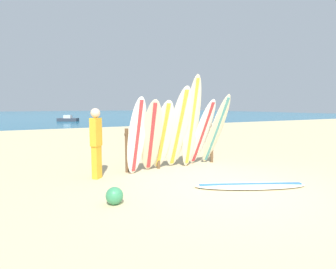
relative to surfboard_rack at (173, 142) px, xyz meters
name	(u,v)px	position (x,y,z in m)	size (l,w,h in m)	color
ground_plane	(231,190)	(0.02, -2.48, -0.72)	(120.00, 120.00, 0.00)	#D3BC8C
ocean_water	(45,114)	(0.02, 55.52, -0.71)	(120.00, 80.00, 0.01)	#196B93
surfboard_rack	(173,142)	(0.00, 0.00, 0.00)	(2.85, 0.09, 1.16)	brown
surfboard_leaning_far_left	(137,136)	(-1.26, -0.45, 0.27)	(0.59, 0.62, 1.97)	white
surfboard_leaning_left	(151,137)	(-0.85, -0.40, 0.24)	(0.66, 0.99, 1.91)	beige
surfboard_leaning_center_left	(163,136)	(-0.48, -0.30, 0.23)	(0.59, 0.87, 1.90)	white
surfboard_leaning_center	(179,129)	(-0.03, -0.38, 0.41)	(0.63, 1.14, 2.26)	white
surfboard_leaning_center_right	(192,122)	(0.39, -0.37, 0.57)	(0.48, 0.65, 2.59)	beige
surfboard_leaning_right	(202,133)	(0.80, -0.29, 0.25)	(0.64, 1.02, 1.94)	white
surfboard_leaning_far_right	(216,130)	(1.24, -0.37, 0.32)	(0.58, 1.09, 2.08)	beige
surfboard_lying_on_sand	(251,185)	(0.54, -2.50, -0.68)	(2.44, 1.54, 0.08)	silver
beachgoer_standing	(96,140)	(-2.22, -0.25, 0.21)	(0.31, 0.31, 1.69)	gold
small_boat_offshore	(68,119)	(0.60, 25.89, -0.46)	(2.42, 1.93, 0.71)	#333842
beach_ball	(114,196)	(-2.36, -2.15, -0.56)	(0.31, 0.31, 0.31)	#388C59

